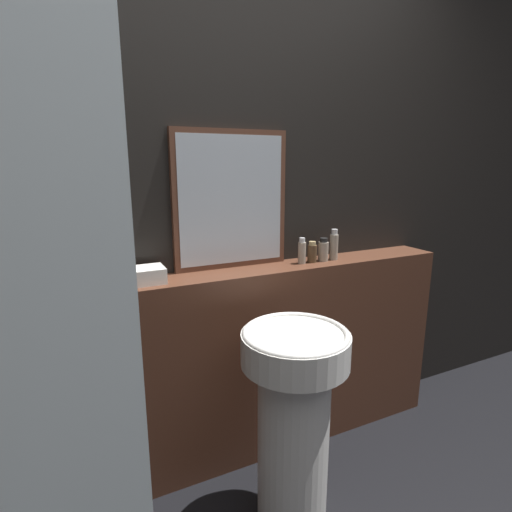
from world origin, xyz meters
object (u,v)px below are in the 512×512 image
lotion_bottle (323,250)px  mirror (231,200)px  towel_stack (145,275)px  pedestal_sink (293,416)px  shampoo_bottle (302,252)px  body_wash_bottle (334,246)px  conditioner_bottle (312,253)px

lotion_bottle → mirror: bearing=169.2°
towel_stack → lotion_bottle: size_ratio=1.35×
pedestal_sink → shampoo_bottle: shampoo_bottle is taller
pedestal_sink → towel_stack: size_ratio=5.27×
body_wash_bottle → shampoo_bottle: bearing=180.0°
mirror → pedestal_sink: bearing=-86.4°
pedestal_sink → shampoo_bottle: (0.31, 0.45, 0.55)m
towel_stack → shampoo_bottle: (0.77, 0.00, 0.03)m
pedestal_sink → conditioner_bottle: conditioner_bottle is taller
pedestal_sink → shampoo_bottle: bearing=55.9°
shampoo_bottle → body_wash_bottle: bearing=-0.0°
mirror → conditioner_bottle: (0.40, -0.09, -0.27)m
towel_stack → conditioner_bottle: (0.83, 0.00, 0.02)m
lotion_bottle → pedestal_sink: bearing=-133.8°
towel_stack → mirror: bearing=11.7°
mirror → shampoo_bottle: bearing=-14.7°
pedestal_sink → lotion_bottle: 0.83m
mirror → conditioner_bottle: bearing=-12.5°
body_wash_bottle → lotion_bottle: bearing=180.0°
lotion_bottle → body_wash_bottle: bearing=-0.0°
conditioner_bottle → lotion_bottle: (0.07, 0.00, 0.01)m
body_wash_bottle → mirror: bearing=170.5°
pedestal_sink → mirror: (-0.03, 0.54, 0.81)m
towel_stack → lotion_bottle: 0.90m
pedestal_sink → conditioner_bottle: (0.37, 0.45, 0.54)m
conditioner_bottle → body_wash_bottle: body_wash_bottle is taller
pedestal_sink → lotion_bottle: size_ratio=7.13×
mirror → shampoo_bottle: size_ratio=4.92×
shampoo_bottle → body_wash_bottle: body_wash_bottle is taller
shampoo_bottle → conditioner_bottle: bearing=0.0°
towel_stack → shampoo_bottle: size_ratio=1.24×
pedestal_sink → towel_stack: 0.83m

